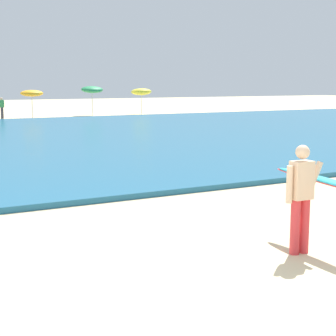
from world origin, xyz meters
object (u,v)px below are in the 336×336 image
object	(u,v)px
beach_umbrella_4	(92,90)
beach_umbrella_5	(141,92)
beach_umbrella_3	(32,93)
beachgoer_near_row_left	(2,107)
surfer_with_board	(312,189)

from	to	relation	value
beach_umbrella_4	beach_umbrella_5	size ratio (longest dim) A/B	1.10
beach_umbrella_4	beach_umbrella_5	xyz separation A→B (m)	(4.20, -0.49, -0.20)
beach_umbrella_3	beachgoer_near_row_left	xyz separation A→B (m)	(-2.21, 0.21, -1.01)
beach_umbrella_3	beach_umbrella_4	world-z (taller)	beach_umbrella_4
beach_umbrella_3	beach_umbrella_4	size ratio (longest dim) A/B	0.87
beach_umbrella_4	beachgoer_near_row_left	distance (m)	7.47
surfer_with_board	beach_umbrella_3	xyz separation A→B (m)	(4.80, 35.06, 0.83)
beach_umbrella_5	surfer_with_board	bearing A→B (deg)	-111.77
beachgoer_near_row_left	beach_umbrella_3	bearing A→B (deg)	-5.35
beach_umbrella_4	beach_umbrella_5	world-z (taller)	beach_umbrella_4
beach_umbrella_4	beach_umbrella_5	distance (m)	4.23
surfer_with_board	beach_umbrella_5	xyz separation A→B (m)	(14.12, 35.36, 0.86)
beach_umbrella_3	beach_umbrella_4	xyz separation A→B (m)	(5.12, 0.79, 0.23)
beach_umbrella_3	surfer_with_board	bearing A→B (deg)	-97.80
beach_umbrella_3	beachgoer_near_row_left	world-z (taller)	beach_umbrella_3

